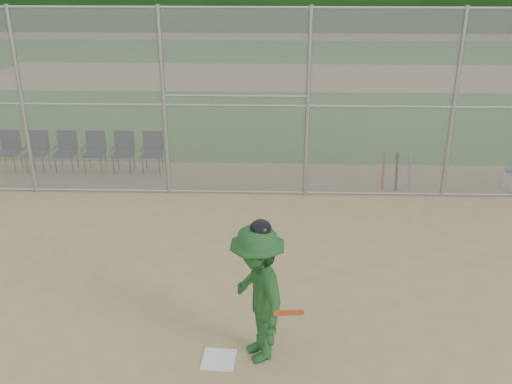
{
  "coord_description": "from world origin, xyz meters",
  "views": [
    {
      "loc": [
        0.28,
        -6.6,
        4.93
      ],
      "look_at": [
        0.0,
        2.5,
        1.1
      ],
      "focal_mm": 40.0,
      "sensor_mm": 36.0,
      "label": 1
    }
  ],
  "objects_px": {
    "water_cooler": "(512,178)",
    "chair_0": "(8,152)",
    "home_plate": "(219,359)",
    "batter_at_plate": "(257,293)"
  },
  "relations": [
    {
      "from": "water_cooler",
      "to": "chair_0",
      "type": "bearing_deg",
      "value": 176.29
    },
    {
      "from": "home_plate",
      "to": "batter_at_plate",
      "type": "distance_m",
      "value": 1.08
    },
    {
      "from": "water_cooler",
      "to": "home_plate",
      "type": "bearing_deg",
      "value": -134.75
    },
    {
      "from": "batter_at_plate",
      "to": "water_cooler",
      "type": "xyz_separation_m",
      "value": [
        5.58,
        6.02,
        -0.73
      ]
    },
    {
      "from": "chair_0",
      "to": "water_cooler",
      "type": "bearing_deg",
      "value": -3.71
    },
    {
      "from": "home_plate",
      "to": "batter_at_plate",
      "type": "bearing_deg",
      "value": 13.68
    },
    {
      "from": "batter_at_plate",
      "to": "home_plate",
      "type": "bearing_deg",
      "value": -166.32
    },
    {
      "from": "home_plate",
      "to": "water_cooler",
      "type": "distance_m",
      "value": 8.65
    },
    {
      "from": "home_plate",
      "to": "chair_0",
      "type": "height_order",
      "value": "chair_0"
    },
    {
      "from": "water_cooler",
      "to": "batter_at_plate",
      "type": "bearing_deg",
      "value": -132.86
    }
  ]
}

